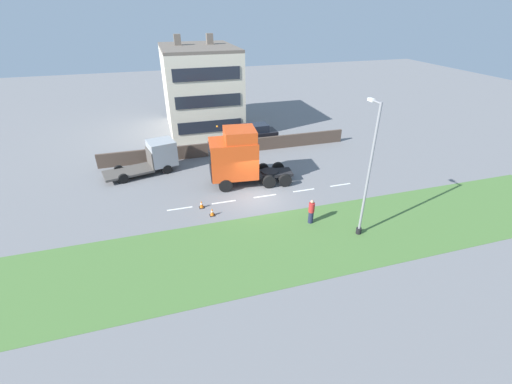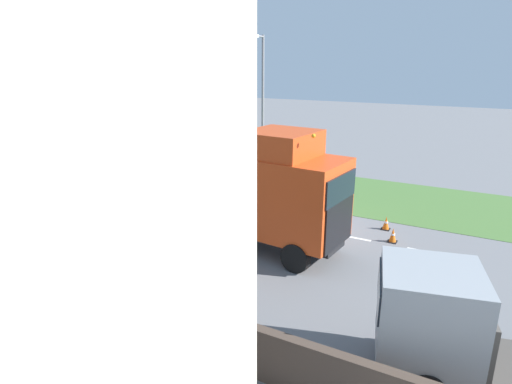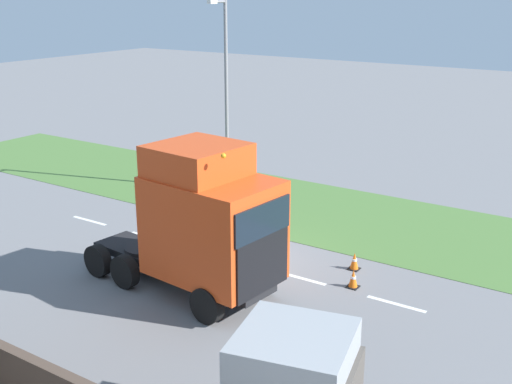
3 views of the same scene
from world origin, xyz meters
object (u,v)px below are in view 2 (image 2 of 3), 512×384
lamp_post (262,116)px  traffic_cone_lead (386,223)px  parked_car (12,305)px  pedestrian (284,178)px  traffic_cone_trailing (393,235)px  flatbed_truck (452,324)px  lorry_cab (286,194)px

lamp_post → traffic_cone_lead: bearing=61.2°
parked_car → pedestrian: bearing=176.7°
lamp_post → traffic_cone_trailing: (5.93, 9.08, -3.59)m
parked_car → traffic_cone_lead: 14.07m
parked_car → lamp_post: bearing=-175.0°
flatbed_truck → lorry_cab: bearing=40.8°
parked_car → traffic_cone_lead: bearing=150.4°
traffic_cone_lead → lorry_cab: bearing=-34.2°
pedestrian → traffic_cone_lead: (2.73, 6.13, -0.56)m
lamp_post → parked_car: bearing=6.2°
lorry_cab → lamp_post: size_ratio=0.81×
parked_car → lorry_cab: bearing=153.7°
lamp_post → traffic_cone_lead: size_ratio=14.42×
flatbed_truck → pedestrian: (-11.27, -9.34, -0.55)m
traffic_cone_trailing → lorry_cab: bearing=-49.1°
traffic_cone_lead → traffic_cone_trailing: same height
pedestrian → traffic_cone_trailing: bearing=59.2°
traffic_cone_trailing → parked_car: bearing=-33.0°
lamp_post → flatbed_truck: bearing=41.6°
lorry_cab → traffic_cone_trailing: lorry_cab is taller
parked_car → pedestrian: (-15.09, 0.55, -0.17)m
traffic_cone_trailing → lamp_post: bearing=-123.1°
parked_car → traffic_cone_trailing: parked_car is taller
lamp_post → lorry_cab: bearing=32.8°
flatbed_truck → traffic_cone_trailing: 7.85m
lamp_post → traffic_cone_trailing: size_ratio=14.42×
flatbed_truck → pedestrian: size_ratio=3.69×
lorry_cab → parked_car: (8.20, -3.85, -1.29)m
lorry_cab → flatbed_truck: size_ratio=1.06×
flatbed_truck → lamp_post: size_ratio=0.76×
lorry_cab → traffic_cone_lead: lorry_cab is taller
pedestrian → traffic_cone_trailing: size_ratio=2.98×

